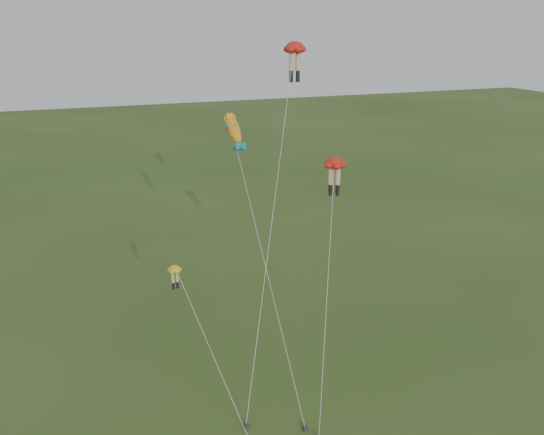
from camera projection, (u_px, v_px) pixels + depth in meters
name	position (u px, v px, depth m)	size (l,w,h in m)	color
ground	(289.00, 413.00, 38.55)	(300.00, 300.00, 0.00)	#2D4217
legs_kite_red_high	(294.00, 55.00, 40.08)	(7.50, 9.49, 22.46)	red
legs_kite_red_mid	(334.00, 169.00, 37.62)	(4.52, 7.02, 15.73)	red
legs_kite_yellow	(179.00, 280.00, 37.25)	(3.35, 6.97, 9.42)	gold
fish_kite	(234.00, 130.00, 40.86)	(1.44, 12.34, 18.02)	yellow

